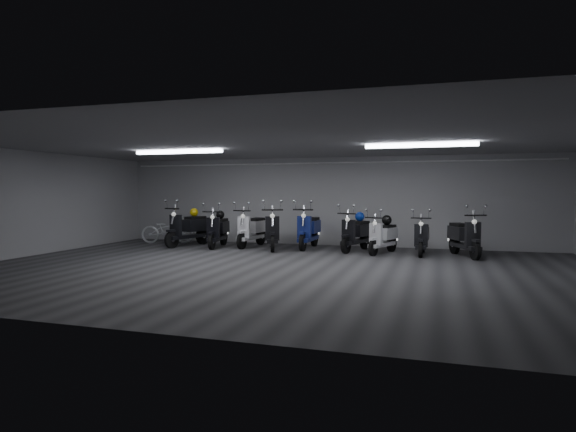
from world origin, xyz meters
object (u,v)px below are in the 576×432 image
(helmet_2, at_px, (194,212))
(helmet_3, at_px, (360,217))
(scooter_3, at_px, (272,224))
(scooter_9, at_px, (465,230))
(scooter_8, at_px, (422,231))
(scooter_0, at_px, (188,223))
(scooter_6, at_px, (383,231))
(scooter_5, at_px, (356,227))
(scooter_1, at_px, (218,225))
(scooter_2, at_px, (252,224))
(helmet_1, at_px, (220,215))
(helmet_0, at_px, (387,220))
(scooter_4, at_px, (309,224))
(bicycle, at_px, (167,227))

(helmet_2, height_order, helmet_3, helmet_2)
(scooter_3, bearing_deg, scooter_9, -20.48)
(scooter_8, bearing_deg, scooter_3, -178.11)
(scooter_0, distance_m, scooter_6, 6.05)
(scooter_5, bearing_deg, helmet_3, 90.00)
(scooter_1, height_order, scooter_5, scooter_1)
(scooter_2, relative_size, scooter_5, 1.03)
(scooter_0, height_order, helmet_1, scooter_0)
(scooter_2, xyz_separation_m, helmet_0, (4.15, -0.25, 0.21))
(scooter_0, bearing_deg, scooter_1, 16.58)
(scooter_3, distance_m, helmet_0, 3.33)
(scooter_9, height_order, helmet_2, scooter_9)
(scooter_2, distance_m, scooter_4, 1.82)
(scooter_1, height_order, helmet_3, scooter_1)
(scooter_5, bearing_deg, helmet_0, 10.59)
(scooter_0, distance_m, scooter_8, 7.09)
(scooter_4, distance_m, helmet_2, 3.73)
(scooter_8, distance_m, helmet_2, 7.02)
(scooter_9, xyz_separation_m, helmet_2, (-8.08, 0.31, 0.36))
(bicycle, xyz_separation_m, helmet_1, (2.09, -0.34, 0.45))
(scooter_1, bearing_deg, scooter_0, 170.95)
(scooter_3, xyz_separation_m, scooter_6, (3.24, -0.03, -0.11))
(scooter_9, distance_m, helmet_3, 2.91)
(scooter_3, xyz_separation_m, bicycle, (-3.90, 0.61, -0.20))
(scooter_1, xyz_separation_m, helmet_0, (5.09, 0.18, 0.23))
(scooter_5, bearing_deg, bicycle, -166.49)
(scooter_0, height_order, scooter_8, scooter_0)
(scooter_5, distance_m, helmet_2, 5.18)
(scooter_5, bearing_deg, scooter_0, -160.67)
(helmet_2, bearing_deg, bicycle, 164.57)
(scooter_0, distance_m, helmet_3, 5.35)
(scooter_4, bearing_deg, scooter_9, -6.62)
(scooter_4, bearing_deg, helmet_0, -7.48)
(scooter_2, relative_size, helmet_2, 7.18)
(scooter_1, bearing_deg, helmet_1, 90.00)
(scooter_2, distance_m, scooter_3, 0.94)
(helmet_3, bearing_deg, helmet_1, -176.57)
(helmet_2, bearing_deg, scooter_9, -2.19)
(scooter_1, bearing_deg, scooter_6, -9.27)
(scooter_1, distance_m, scooter_9, 7.13)
(scooter_1, distance_m, helmet_0, 5.10)
(scooter_4, xyz_separation_m, helmet_3, (1.53, 0.01, 0.25))
(scooter_1, height_order, scooter_6, scooter_1)
(scooter_0, relative_size, bicycle, 1.19)
(helmet_0, distance_m, helmet_3, 0.88)
(scooter_0, xyz_separation_m, helmet_1, (1.00, 0.25, 0.25))
(scooter_3, bearing_deg, bicycle, 150.86)
(scooter_2, bearing_deg, scooter_4, 8.30)
(helmet_2, xyz_separation_m, helmet_3, (5.24, 0.25, -0.07))
(scooter_4, relative_size, helmet_3, 7.31)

